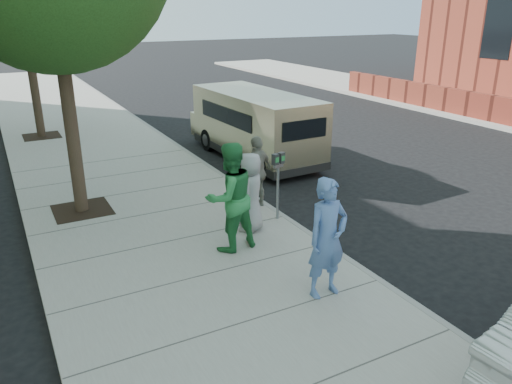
{
  "coord_description": "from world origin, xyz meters",
  "views": [
    {
      "loc": [
        -3.72,
        -8.35,
        4.33
      ],
      "look_at": [
        0.4,
        -0.67,
        1.1
      ],
      "focal_mm": 35.0,
      "sensor_mm": 36.0,
      "label": 1
    }
  ],
  "objects_px": {
    "person_green_shirt": "(230,197)",
    "person_gray_shirt": "(251,192)",
    "person_striped_polo": "(257,172)",
    "van": "(254,124)",
    "person_officer": "(327,238)",
    "parking_meter": "(278,172)"
  },
  "relations": [
    {
      "from": "van",
      "to": "person_green_shirt",
      "type": "xyz_separation_m",
      "value": [
        -3.36,
        -5.42,
        0.09
      ]
    },
    {
      "from": "person_green_shirt",
      "to": "person_officer",
      "type": "bearing_deg",
      "value": 98.27
    },
    {
      "from": "person_green_shirt",
      "to": "person_striped_polo",
      "type": "relative_size",
      "value": 1.24
    },
    {
      "from": "van",
      "to": "person_striped_polo",
      "type": "relative_size",
      "value": 3.39
    },
    {
      "from": "van",
      "to": "person_gray_shirt",
      "type": "bearing_deg",
      "value": -121.05
    },
    {
      "from": "person_gray_shirt",
      "to": "person_striped_polo",
      "type": "distance_m",
      "value": 1.22
    },
    {
      "from": "van",
      "to": "person_striped_polo",
      "type": "distance_m",
      "value": 4.32
    },
    {
      "from": "van",
      "to": "person_striped_polo",
      "type": "height_order",
      "value": "van"
    },
    {
      "from": "person_green_shirt",
      "to": "person_gray_shirt",
      "type": "bearing_deg",
      "value": -149.28
    },
    {
      "from": "person_green_shirt",
      "to": "person_gray_shirt",
      "type": "height_order",
      "value": "person_green_shirt"
    },
    {
      "from": "parking_meter",
      "to": "van",
      "type": "relative_size",
      "value": 0.26
    },
    {
      "from": "person_gray_shirt",
      "to": "person_striped_polo",
      "type": "xyz_separation_m",
      "value": [
        0.69,
        1.0,
        0.02
      ]
    },
    {
      "from": "person_officer",
      "to": "person_gray_shirt",
      "type": "distance_m",
      "value": 2.67
    },
    {
      "from": "parking_meter",
      "to": "person_gray_shirt",
      "type": "bearing_deg",
      "value": -179.14
    },
    {
      "from": "parking_meter",
      "to": "person_green_shirt",
      "type": "bearing_deg",
      "value": -166.4
    },
    {
      "from": "person_officer",
      "to": "person_green_shirt",
      "type": "relative_size",
      "value": 0.94
    },
    {
      "from": "person_green_shirt",
      "to": "person_gray_shirt",
      "type": "distance_m",
      "value": 0.94
    },
    {
      "from": "person_striped_polo",
      "to": "person_green_shirt",
      "type": "bearing_deg",
      "value": 21.17
    },
    {
      "from": "parking_meter",
      "to": "person_striped_polo",
      "type": "distance_m",
      "value": 0.83
    },
    {
      "from": "person_officer",
      "to": "van",
      "type": "bearing_deg",
      "value": 67.67
    },
    {
      "from": "person_gray_shirt",
      "to": "person_striped_polo",
      "type": "height_order",
      "value": "person_striped_polo"
    },
    {
      "from": "person_officer",
      "to": "person_gray_shirt",
      "type": "relative_size",
      "value": 1.19
    }
  ]
}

